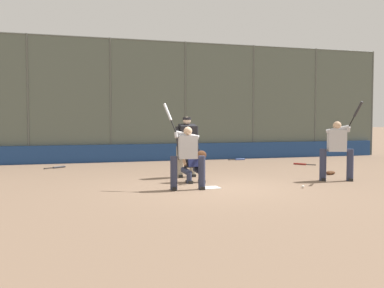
# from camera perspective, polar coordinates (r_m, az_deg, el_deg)

# --- Properties ---
(ground_plane) EXTENTS (160.00, 160.00, 0.00)m
(ground_plane) POSITION_cam_1_polar(r_m,az_deg,el_deg) (11.29, 2.41, -5.57)
(ground_plane) COLOR #7A604C
(home_plate_marker) EXTENTS (0.43, 0.43, 0.01)m
(home_plate_marker) POSITION_cam_1_polar(r_m,az_deg,el_deg) (11.29, 2.41, -5.54)
(home_plate_marker) COLOR white
(home_plate_marker) RESTS_ON ground_plane
(backstop_fence) EXTENTS (22.05, 0.08, 4.99)m
(backstop_fence) POSITION_cam_1_polar(r_m,az_deg,el_deg) (18.70, -5.50, 5.78)
(backstop_fence) COLOR #515651
(backstop_fence) RESTS_ON ground_plane
(padding_wall) EXTENTS (21.53, 0.18, 0.71)m
(padding_wall) POSITION_cam_1_polar(r_m,az_deg,el_deg) (18.63, -5.40, -1.08)
(padding_wall) COLOR navy
(padding_wall) RESTS_ON ground_plane
(bleachers_beyond) EXTENTS (15.38, 1.95, 1.16)m
(bleachers_beyond) POSITION_cam_1_polar(r_m,az_deg,el_deg) (20.76, -7.90, -0.59)
(bleachers_beyond) COLOR slate
(bleachers_beyond) RESTS_ON ground_plane
(batter_at_plate) EXTENTS (0.93, 0.73, 2.11)m
(batter_at_plate) POSITION_cam_1_polar(r_m,az_deg,el_deg) (10.88, -0.59, -1.47)
(batter_at_plate) COLOR #2D334C
(batter_at_plate) RESTS_ON ground_plane
(catcher_behind_plate) EXTENTS (0.61, 0.72, 1.10)m
(catcher_behind_plate) POSITION_cam_1_polar(r_m,az_deg,el_deg) (12.19, 0.16, -2.24)
(catcher_behind_plate) COLOR #2D334C
(catcher_behind_plate) RESTS_ON ground_plane
(umpire_home) EXTENTS (0.73, 0.46, 1.79)m
(umpire_home) POSITION_cam_1_polar(r_m,az_deg,el_deg) (13.27, -0.68, -0.09)
(umpire_home) COLOR gray
(umpire_home) RESTS_ON ground_plane
(batter_on_deck) EXTENTS (0.90, 0.89, 2.20)m
(batter_on_deck) POSITION_cam_1_polar(r_m,az_deg,el_deg) (13.11, 17.95, -0.54)
(batter_on_deck) COLOR #2D334C
(batter_on_deck) RESTS_ON ground_plane
(spare_bat_near_backstop) EXTENTS (0.81, 0.19, 0.07)m
(spare_bat_near_backstop) POSITION_cam_1_polar(r_m,az_deg,el_deg) (19.08, 5.94, -1.95)
(spare_bat_near_backstop) COLOR black
(spare_bat_near_backstop) RESTS_ON ground_plane
(spare_bat_by_padding) EXTENTS (0.55, 0.74, 0.07)m
(spare_bat_by_padding) POSITION_cam_1_polar(r_m,az_deg,el_deg) (17.46, 13.74, -2.49)
(spare_bat_by_padding) COLOR black
(spare_bat_by_padding) RESTS_ON ground_plane
(spare_bat_third_base_side) EXTENTS (0.74, 0.58, 0.07)m
(spare_bat_third_base_side) POSITION_cam_1_polar(r_m,az_deg,el_deg) (16.53, -16.71, -2.84)
(spare_bat_third_base_side) COLOR black
(spare_bat_third_base_side) RESTS_ON ground_plane
(fielding_glove_on_dirt) EXTENTS (0.32, 0.25, 0.12)m
(fielding_glove_on_dirt) POSITION_cam_1_polar(r_m,az_deg,el_deg) (14.60, 17.15, -3.51)
(fielding_glove_on_dirt) COLOR #56331E
(fielding_glove_on_dirt) RESTS_ON ground_plane
(baseball_loose) EXTENTS (0.07, 0.07, 0.07)m
(baseball_loose) POSITION_cam_1_polar(r_m,az_deg,el_deg) (11.57, 13.90, -5.27)
(baseball_loose) COLOR white
(baseball_loose) RESTS_ON ground_plane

